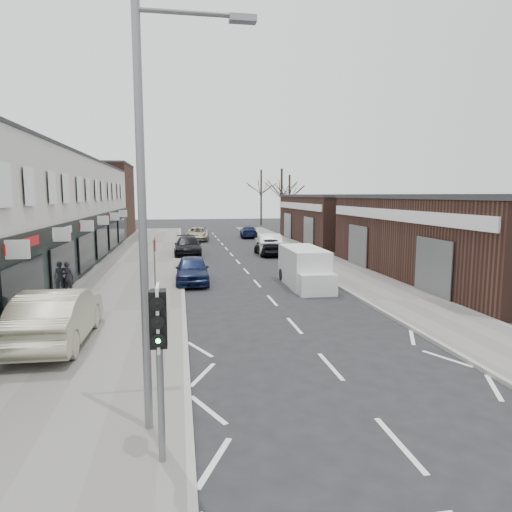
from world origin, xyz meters
name	(u,v)px	position (x,y,z in m)	size (l,w,h in m)	color
ground	(358,398)	(0.00, 0.00, 0.00)	(160.00, 160.00, 0.00)	black
pavement_left	(140,263)	(-6.75, 22.00, 0.06)	(5.50, 64.00, 0.12)	slate
pavement_right	(317,259)	(5.75, 22.00, 0.06)	(3.50, 64.00, 0.12)	slate
shop_terrace_left	(17,214)	(-13.50, 19.50, 3.55)	(8.00, 41.00, 7.10)	beige
brick_block_far	(94,201)	(-13.50, 45.00, 4.00)	(8.00, 10.00, 8.00)	#44281D
right_unit_near	(472,238)	(12.50, 14.00, 2.25)	(10.00, 18.00, 4.50)	#3B231B
right_unit_far	(346,219)	(12.50, 34.00, 2.25)	(10.00, 16.00, 4.50)	#3B231B
tree_far_a	(281,231)	(9.00, 48.00, 0.00)	(3.60, 3.60, 8.00)	#382D26
tree_far_b	(289,228)	(11.50, 54.00, 0.00)	(3.60, 3.60, 7.50)	#382D26
tree_far_c	(261,225)	(8.50, 60.00, 0.00)	(3.60, 3.60, 8.50)	#382D26
traffic_light	(159,333)	(-4.40, -2.02, 2.41)	(0.28, 0.60, 3.10)	slate
street_lamp	(151,199)	(-4.53, -0.80, 4.62)	(2.23, 0.22, 8.00)	slate
warning_sign	(155,249)	(-5.16, 12.00, 2.20)	(0.12, 0.80, 2.70)	slate
white_van	(304,268)	(2.31, 12.96, 0.93)	(1.84, 5.07, 1.97)	white
sedan_on_pavement	(57,316)	(-7.81, 5.03, 0.98)	(1.82, 5.21, 1.72)	#A19B81
pedestrian	(68,277)	(-9.20, 12.56, 0.88)	(0.55, 0.36, 1.51)	black
parked_car_left_a	(192,270)	(-3.40, 14.67, 0.73)	(1.72, 4.27, 1.45)	#141E40
parked_car_left_b	(188,246)	(-3.40, 26.00, 0.73)	(2.04, 5.03, 1.46)	black
parked_car_left_c	(197,234)	(-2.20, 37.59, 0.68)	(2.26, 4.90, 1.36)	#AEA38B
parked_car_right_a	(269,244)	(3.02, 26.11, 0.81)	(1.72, 4.93, 1.62)	silver
parked_car_right_b	(268,246)	(2.79, 25.13, 0.72)	(1.69, 4.21, 1.44)	black
parked_car_right_c	(249,232)	(3.50, 40.07, 0.64)	(1.79, 4.41, 1.28)	#13193B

